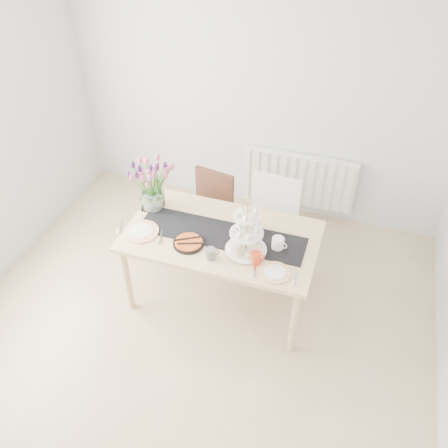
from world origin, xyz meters
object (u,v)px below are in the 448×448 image
(dining_table, at_px, (221,242))
(mug_white, at_px, (235,249))
(radiator, at_px, (299,180))
(cake_stand, at_px, (246,238))
(mug_orange, at_px, (255,258))
(mug_grey, at_px, (211,254))
(plate_left, at_px, (141,231))
(plate_right, at_px, (275,273))
(cream_jug, at_px, (278,243))
(teapot, at_px, (246,222))
(chair_white, at_px, (271,218))
(chair_brown, at_px, (209,206))
(tart_tin, at_px, (189,243))
(tulip_vase, at_px, (150,177))

(dining_table, distance_m, mug_white, 0.29)
(radiator, distance_m, cake_stand, 1.63)
(mug_orange, bearing_deg, dining_table, 123.11)
(mug_white, bearing_deg, mug_grey, -138.46)
(radiator, relative_size, mug_orange, 12.43)
(plate_left, height_order, plate_right, plate_left)
(dining_table, distance_m, mug_orange, 0.44)
(mug_white, distance_m, plate_left, 0.82)
(dining_table, xyz_separation_m, cream_jug, (0.48, -0.01, 0.13))
(teapot, xyz_separation_m, plate_right, (0.35, -0.41, -0.08))
(chair_white, relative_size, mug_orange, 9.72)
(chair_brown, height_order, tart_tin, chair_brown)
(teapot, relative_size, plate_right, 1.11)
(teapot, height_order, plate_left, teapot)
(chair_brown, bearing_deg, tulip_vase, -114.56)
(dining_table, xyz_separation_m, mug_orange, (0.35, -0.23, 0.12))
(dining_table, distance_m, mug_grey, 0.32)
(teapot, distance_m, cream_jug, 0.33)
(teapot, height_order, cream_jug, teapot)
(chair_white, relative_size, plate_right, 3.91)
(chair_brown, height_order, plate_right, chair_brown)
(cake_stand, bearing_deg, cream_jug, 26.11)
(cake_stand, height_order, tart_tin, cake_stand)
(cream_jug, bearing_deg, chair_brown, 159.49)
(mug_grey, height_order, mug_orange, mug_orange)
(radiator, relative_size, mug_grey, 12.97)
(tart_tin, bearing_deg, mug_grey, -22.88)
(tulip_vase, relative_size, mug_orange, 6.24)
(teapot, bearing_deg, mug_white, -69.88)
(cream_jug, height_order, mug_orange, cream_jug)
(chair_brown, xyz_separation_m, cake_stand, (0.59, -0.78, 0.41))
(tulip_vase, height_order, tart_tin, tulip_vase)
(tart_tin, bearing_deg, chair_white, 57.52)
(teapot, relative_size, mug_white, 2.41)
(teapot, xyz_separation_m, mug_grey, (-0.17, -0.41, -0.04))
(teapot, height_order, mug_grey, teapot)
(chair_brown, relative_size, plate_right, 3.47)
(mug_orange, bearing_deg, plate_right, -45.30)
(chair_brown, distance_m, mug_white, 1.04)
(teapot, bearing_deg, tart_tin, -120.45)
(cake_stand, height_order, plate_left, cake_stand)
(radiator, height_order, chair_brown, chair_brown)
(chair_brown, xyz_separation_m, mug_orange, (0.70, -0.88, 0.32))
(chair_brown, bearing_deg, teapot, -35.78)
(dining_table, relative_size, mug_white, 14.45)
(chair_brown, xyz_separation_m, tulip_vase, (-0.34, -0.50, 0.60))
(chair_white, bearing_deg, dining_table, -111.90)
(radiator, distance_m, tart_tin, 1.77)
(chair_brown, distance_m, mug_orange, 1.17)
(tulip_vase, xyz_separation_m, plate_left, (0.05, -0.34, -0.32))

